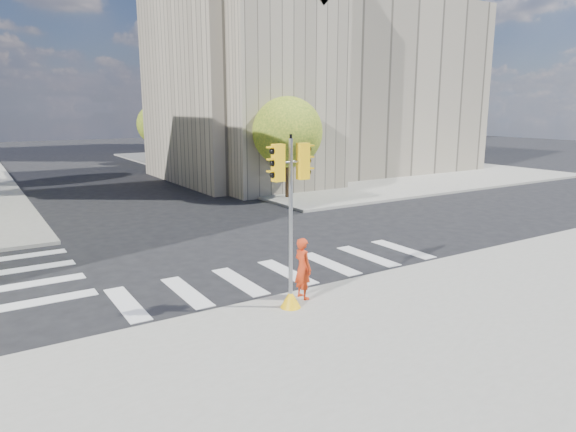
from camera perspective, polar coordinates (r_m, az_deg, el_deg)
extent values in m
plane|color=black|center=(19.24, -3.08, -4.63)|extent=(160.00, 160.00, 0.00)
cube|color=gray|center=(11.65, 25.77, -17.01)|extent=(30.00, 14.00, 0.15)
cube|color=gray|center=(51.40, 2.24, 5.90)|extent=(28.00, 40.00, 0.15)
cube|color=gray|center=(44.50, 3.54, 13.88)|extent=(26.00, 14.00, 14.00)
cube|color=gray|center=(35.96, -2.35, 14.36)|extent=(8.00, 8.00, 14.00)
cube|color=#9EA0A3|center=(66.53, -4.46, 20.14)|extent=(20.00, 18.00, 30.00)
cylinder|color=#382616|center=(31.17, -0.05, 4.03)|extent=(0.28, 0.28, 2.38)
sphere|color=#325F1B|center=(30.90, -0.05, 9.31)|extent=(4.20, 4.20, 4.20)
cylinder|color=#382616|center=(41.73, -8.92, 6.00)|extent=(0.28, 0.28, 2.52)
sphere|color=#325F1B|center=(41.53, -9.06, 10.25)|extent=(4.60, 4.60, 4.60)
cylinder|color=#382616|center=(52.93, -14.15, 6.88)|extent=(0.28, 0.28, 2.27)
sphere|color=#325F1B|center=(52.77, -14.30, 9.84)|extent=(4.00, 4.00, 4.00)
cylinder|color=black|center=(34.59, -2.93, 9.72)|extent=(0.12, 0.12, 8.00)
cube|color=black|center=(34.67, -3.00, 16.35)|extent=(0.35, 0.18, 0.22)
cylinder|color=black|center=(47.28, -11.42, 10.10)|extent=(0.12, 0.12, 8.00)
cube|color=black|center=(47.34, -11.62, 14.94)|extent=(0.35, 0.18, 0.22)
cone|color=yellow|center=(14.13, 0.29, -9.15)|extent=(0.56, 0.56, 0.50)
cylinder|color=gray|center=(13.53, 0.30, -1.09)|extent=(0.11, 0.11, 4.57)
cylinder|color=black|center=(13.20, 0.31, 8.83)|extent=(0.07, 0.07, 0.12)
cylinder|color=gray|center=(13.25, 0.31, 6.02)|extent=(0.90, 0.06, 0.06)
cube|color=yellow|center=(13.05, -1.10, 5.93)|extent=(0.30, 0.22, 0.95)
cube|color=yellow|center=(13.46, 1.68, 6.11)|extent=(0.30, 0.22, 0.95)
imported|color=red|center=(14.59, 1.66, -5.82)|extent=(0.45, 0.66, 1.77)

